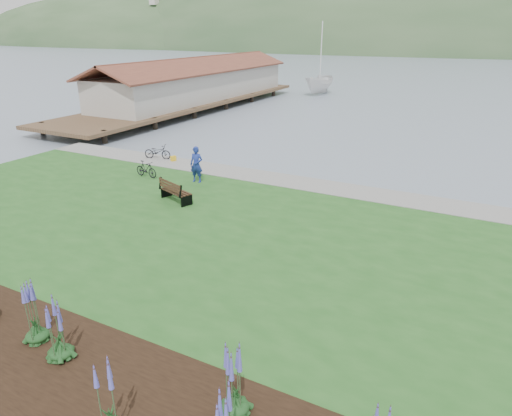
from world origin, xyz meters
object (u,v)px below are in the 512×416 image
(person, at_px, (196,162))
(bicycle_a, at_px, (157,152))
(park_bench, at_px, (174,191))
(sailboat, at_px, (319,94))

(person, xyz_separation_m, bicycle_a, (-4.97, 2.75, -0.69))
(park_bench, xyz_separation_m, person, (-0.78, 3.06, 0.60))
(person, bearing_deg, park_bench, -84.78)
(park_bench, relative_size, person, 0.84)
(person, xyz_separation_m, sailboat, (-7.68, 39.76, -1.56))
(bicycle_a, distance_m, sailboat, 37.12)
(bicycle_a, bearing_deg, park_bench, -149.88)
(park_bench, relative_size, bicycle_a, 1.09)
(sailboat, bearing_deg, person, -75.38)
(park_bench, xyz_separation_m, sailboat, (-8.46, 42.83, -0.96))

